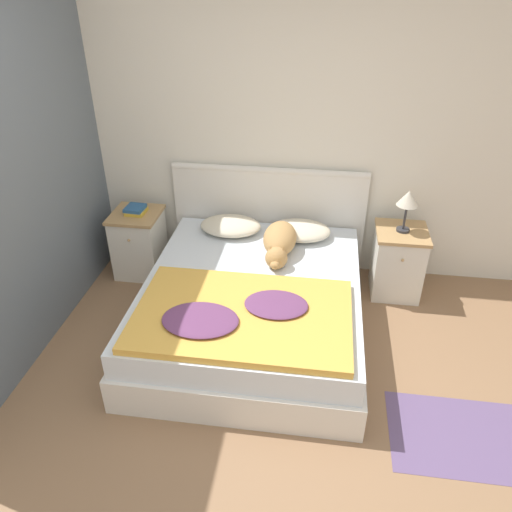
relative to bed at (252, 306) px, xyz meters
The scene contains 14 objects.
ground_plane 1.08m from the bed, 89.91° to the right, with size 16.00×16.00×0.00m, color #896647.
wall_back 1.49m from the bed, 89.91° to the left, with size 9.00×0.06×2.55m.
wall_side_left 1.89m from the bed, behind, with size 0.06×3.10×2.55m.
bed is the anchor object (origin of this frame).
headboard 1.04m from the bed, 90.00° to the left, with size 1.74×0.06×0.99m.
nightstand_left 1.37m from the bed, 148.33° to the left, with size 0.43×0.45×0.61m.
nightstand_right 1.37m from the bed, 31.67° to the left, with size 0.43×0.45×0.61m.
pillow_left 0.85m from the bed, 112.45° to the left, with size 0.53×0.39×0.12m.
pillow_right 0.85m from the bed, 67.55° to the left, with size 0.53×0.39×0.12m.
quilt 0.54m from the bed, 91.41° to the right, with size 1.45×0.95×0.09m.
dog 0.58m from the bed, 70.42° to the left, with size 0.27×0.70×0.22m.
book_stack 1.42m from the bed, 147.91° to the left, with size 0.18×0.18×0.06m.
table_lamp 1.51m from the bed, 31.75° to the left, with size 0.18×0.18×0.36m.
rug 1.76m from the bed, 28.78° to the right, with size 1.06×0.63×0.00m.
Camera 1 is at (0.47, -2.01, 2.58)m, focal length 35.00 mm.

